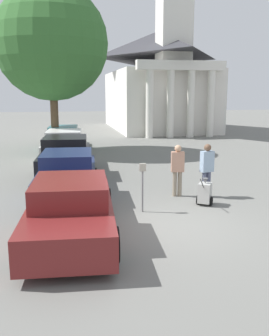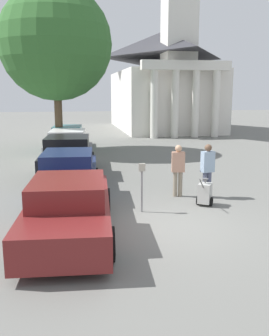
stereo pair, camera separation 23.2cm
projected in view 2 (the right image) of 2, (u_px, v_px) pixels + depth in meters
name	position (u px, v px, depth m)	size (l,w,h in m)	color
ground_plane	(163.00, 226.00, 9.69)	(120.00, 120.00, 0.00)	slate
parked_car_maroon	(69.00, 209.00, 8.93)	(2.33, 5.14, 1.43)	maroon
parked_car_navy	(69.00, 176.00, 12.24)	(2.19, 4.97, 1.54)	#19234C
parked_car_black	(68.00, 157.00, 15.53)	(2.36, 5.03, 1.64)	black
parked_car_white	(68.00, 146.00, 19.05)	(2.35, 5.43, 1.54)	silver
parked_car_teal	(68.00, 138.00, 22.57)	(2.28, 5.22, 1.43)	#23666B
parking_meter	(142.00, 179.00, 10.64)	(0.18, 0.09, 1.43)	slate
person_worker	(178.00, 167.00, 12.27)	(0.45, 0.28, 1.72)	gray
person_supervisor	(208.00, 167.00, 12.12)	(0.46, 0.31, 1.77)	#515670
equipment_cart	(205.00, 193.00, 11.39)	(0.70, 0.93, 1.00)	#B2B2AD
church	(164.00, 73.00, 34.11)	(8.20, 14.45, 21.03)	silver
shade_tree	(56.00, 44.00, 20.62)	(6.25, 6.25, 9.17)	brown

